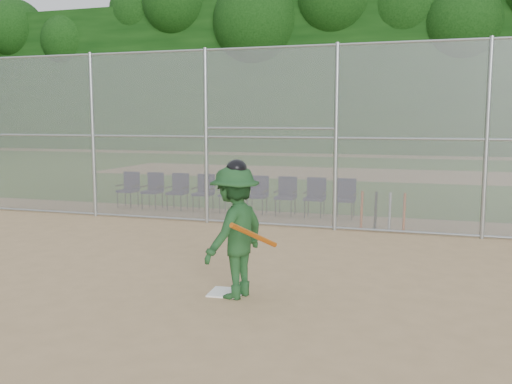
% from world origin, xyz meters
% --- Properties ---
extents(ground, '(100.00, 100.00, 0.00)m').
position_xyz_m(ground, '(0.00, 0.00, 0.00)').
color(ground, tan).
rests_on(ground, ground).
extents(grass_strip, '(100.00, 100.00, 0.00)m').
position_xyz_m(grass_strip, '(0.00, 18.00, 0.01)').
color(grass_strip, '#315D1B').
rests_on(grass_strip, ground).
extents(dirt_patch_far, '(24.00, 24.00, 0.00)m').
position_xyz_m(dirt_patch_far, '(0.00, 18.00, 0.01)').
color(dirt_patch_far, tan).
rests_on(dirt_patch_far, ground).
extents(backstop_fence, '(16.09, 0.09, 4.00)m').
position_xyz_m(backstop_fence, '(0.00, 5.00, 2.07)').
color(backstop_fence, gray).
rests_on(backstop_fence, ground).
extents(treeline, '(81.00, 60.00, 11.00)m').
position_xyz_m(treeline, '(0.00, 20.00, 5.50)').
color(treeline, black).
rests_on(treeline, ground).
extents(home_plate, '(0.49, 0.49, 0.02)m').
position_xyz_m(home_plate, '(0.36, 0.01, 0.01)').
color(home_plate, white).
rests_on(home_plate, ground).
extents(batter_at_plate, '(1.09, 1.41, 1.87)m').
position_xyz_m(batter_at_plate, '(0.53, -0.09, 0.91)').
color(batter_at_plate, '#1D4821').
rests_on(batter_at_plate, ground).
extents(spare_bats, '(0.96, 0.30, 0.85)m').
position_xyz_m(spare_bats, '(2.00, 5.22, 0.42)').
color(spare_bats, '#D84C14').
rests_on(spare_bats, ground).
extents(chair_0, '(0.54, 0.52, 0.96)m').
position_xyz_m(chair_0, '(-4.97, 6.52, 0.48)').
color(chair_0, '#13103D').
rests_on(chair_0, ground).
extents(chair_1, '(0.54, 0.52, 0.96)m').
position_xyz_m(chair_1, '(-4.23, 6.52, 0.48)').
color(chair_1, '#13103D').
rests_on(chair_1, ground).
extents(chair_2, '(0.54, 0.52, 0.96)m').
position_xyz_m(chair_2, '(-3.48, 6.52, 0.48)').
color(chair_2, '#13103D').
rests_on(chair_2, ground).
extents(chair_3, '(0.54, 0.52, 0.96)m').
position_xyz_m(chair_3, '(-2.74, 6.52, 0.48)').
color(chair_3, '#13103D').
rests_on(chair_3, ground).
extents(chair_4, '(0.54, 0.52, 0.96)m').
position_xyz_m(chair_4, '(-2.00, 6.52, 0.48)').
color(chair_4, '#13103D').
rests_on(chair_4, ground).
extents(chair_5, '(0.54, 0.52, 0.96)m').
position_xyz_m(chair_5, '(-1.25, 6.52, 0.48)').
color(chair_5, '#13103D').
rests_on(chair_5, ground).
extents(chair_6, '(0.54, 0.52, 0.96)m').
position_xyz_m(chair_6, '(-0.51, 6.52, 0.48)').
color(chair_6, '#13103D').
rests_on(chair_6, ground).
extents(chair_7, '(0.54, 0.52, 0.96)m').
position_xyz_m(chair_7, '(0.24, 6.52, 0.48)').
color(chair_7, '#13103D').
rests_on(chair_7, ground).
extents(chair_8, '(0.54, 0.52, 0.96)m').
position_xyz_m(chair_8, '(0.98, 6.52, 0.48)').
color(chair_8, '#13103D').
rests_on(chair_8, ground).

